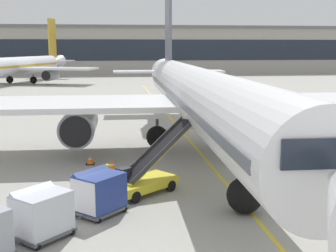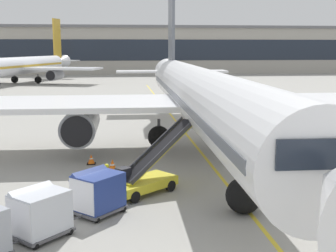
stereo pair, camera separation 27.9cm
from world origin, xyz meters
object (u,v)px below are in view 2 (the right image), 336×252
at_px(baggage_cart_second, 39,212).
at_px(distant_airplane, 24,66).
at_px(belt_loader, 146,174).
at_px(safety_cone_engine_keepout, 91,159).
at_px(ground_crew_by_carts, 89,193).
at_px(ground_crew_by_loader, 107,179).
at_px(safety_cone_wingtip, 112,166).
at_px(parked_airplane, 199,96).
at_px(baggage_cart_lead, 98,191).

relative_size(baggage_cart_second, distant_airplane, 0.07).
xyz_separation_m(belt_loader, distant_airplane, (-19.29, 69.17, 2.49)).
relative_size(belt_loader, baggage_cart_second, 1.86).
distance_m(baggage_cart_second, distant_airplane, 75.55).
bearing_deg(safety_cone_engine_keepout, ground_crew_by_carts, -87.31).
distance_m(ground_crew_by_loader, safety_cone_wingtip, 4.83).
distance_m(baggage_cart_second, safety_cone_engine_keepout, 10.73).
height_order(parked_airplane, safety_cone_wingtip, parked_airplane).
bearing_deg(baggage_cart_second, ground_crew_by_carts, 49.19).
bearing_deg(safety_cone_engine_keepout, distant_airplane, 104.41).
bearing_deg(distant_airplane, ground_crew_by_loader, -76.05).
height_order(baggage_cart_second, distant_airplane, distant_airplane).
bearing_deg(parked_airplane, baggage_cart_second, -122.28).
relative_size(belt_loader, safety_cone_wingtip, 6.46).
xyz_separation_m(safety_cone_wingtip, distant_airplane, (-17.60, 65.26, 3.06)).
bearing_deg(parked_airplane, belt_loader, -115.93).
distance_m(parked_airplane, belt_loader, 10.18).
relative_size(parked_airplane, ground_crew_by_carts, 26.82).
height_order(baggage_cart_lead, baggage_cart_second, same).
bearing_deg(baggage_cart_second, belt_loader, 48.15).
distance_m(belt_loader, distant_airplane, 71.85).
bearing_deg(parked_airplane, safety_cone_engine_keepout, -157.62).
relative_size(belt_loader, ground_crew_by_carts, 2.73).
height_order(belt_loader, distant_airplane, distant_airplane).
bearing_deg(safety_cone_engine_keepout, baggage_cart_lead, -85.00).
distance_m(safety_cone_engine_keepout, distant_airplane, 65.52).
relative_size(belt_loader, safety_cone_engine_keepout, 7.82).
bearing_deg(safety_cone_wingtip, baggage_cart_second, -106.86).
xyz_separation_m(belt_loader, ground_crew_by_loader, (-1.89, -0.87, 0.08)).
height_order(belt_loader, baggage_cart_lead, belt_loader).
distance_m(baggage_cart_lead, baggage_cart_second, 3.03).
relative_size(parked_airplane, distant_airplane, 1.22).
bearing_deg(ground_crew_by_carts, belt_loader, 47.43).
bearing_deg(belt_loader, ground_crew_by_loader, -155.30).
distance_m(baggage_cart_lead, ground_crew_by_loader, 1.80).
bearing_deg(belt_loader, ground_crew_by_carts, -132.57).
bearing_deg(ground_crew_by_carts, safety_cone_wingtip, 82.30).
relative_size(parked_airplane, ground_crew_by_loader, 26.82).
height_order(parked_airplane, belt_loader, parked_airplane).
bearing_deg(ground_crew_by_loader, baggage_cart_lead, -101.78).
height_order(parked_airplane, baggage_cart_lead, parked_airplane).
xyz_separation_m(ground_crew_by_carts, distant_airplane, (-16.69, 71.99, 2.42)).
distance_m(ground_crew_by_loader, safety_cone_engine_keepout, 6.78).
height_order(parked_airplane, distant_airplane, parked_airplane).
bearing_deg(belt_loader, safety_cone_wingtip, 113.26).
bearing_deg(parked_airplane, distant_airplane, 111.30).
relative_size(ground_crew_by_carts, safety_cone_engine_keepout, 2.87).
height_order(baggage_cart_lead, safety_cone_engine_keepout, baggage_cart_lead).
bearing_deg(baggage_cart_lead, ground_crew_by_loader, 78.22).
relative_size(baggage_cart_second, ground_crew_by_carts, 1.46).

